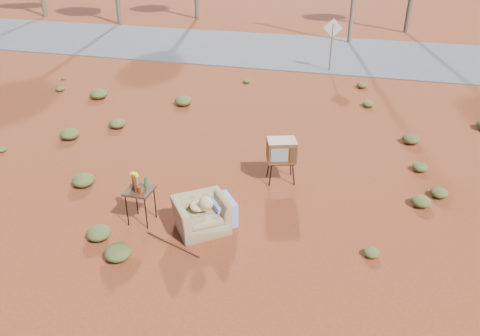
# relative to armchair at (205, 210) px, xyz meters

# --- Properties ---
(ground) EXTENTS (140.00, 140.00, 0.00)m
(ground) POSITION_rel_armchair_xyz_m (-0.10, 0.23, -0.44)
(ground) COLOR maroon
(ground) RESTS_ON ground
(highway) EXTENTS (140.00, 7.00, 0.04)m
(highway) POSITION_rel_armchair_xyz_m (-0.10, 15.23, -0.42)
(highway) COLOR #565659
(highway) RESTS_ON ground
(armchair) EXTENTS (1.36, 1.39, 0.93)m
(armchair) POSITION_rel_armchair_xyz_m (0.00, 0.00, 0.00)
(armchair) COLOR #8E764D
(armchair) RESTS_ON ground
(tv_unit) EXTENTS (0.81, 0.72, 1.09)m
(tv_unit) POSITION_rel_armchair_xyz_m (1.14, 2.36, 0.38)
(tv_unit) COLOR black
(tv_unit) RESTS_ON ground
(side_table) EXTENTS (0.55, 0.55, 1.09)m
(side_table) POSITION_rel_armchair_xyz_m (-1.42, -0.11, 0.37)
(side_table) COLOR #3C2416
(side_table) RESTS_ON ground
(rusty_bar) EXTENTS (1.30, 0.52, 0.04)m
(rusty_bar) POSITION_rel_armchair_xyz_m (-0.45, -0.75, -0.42)
(rusty_bar) COLOR #451F12
(rusty_bar) RESTS_ON ground
(road_sign) EXTENTS (0.78, 0.06, 2.19)m
(road_sign) POSITION_rel_armchair_xyz_m (1.40, 12.23, 1.07)
(road_sign) COLOR brown
(road_sign) RESTS_ON ground
(scrub_patch) EXTENTS (17.49, 8.07, 0.33)m
(scrub_patch) POSITION_rel_armchair_xyz_m (-0.92, 4.64, -0.30)
(scrub_patch) COLOR #535826
(scrub_patch) RESTS_ON ground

